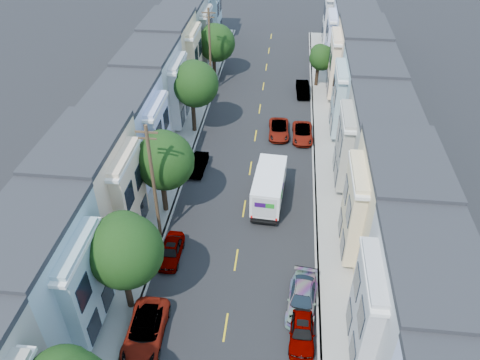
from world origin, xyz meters
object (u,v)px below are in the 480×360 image
object	(u,v)px
tree_e	(216,43)
parked_right_d	(303,89)
fedex_truck	(269,186)
parked_right_c	(302,133)
utility_pole_far	(210,51)
parked_left_d	(198,165)
parked_right_b	(302,299)
tree_far_r	(321,58)
tree_b	(124,251)
tree_d	(194,84)
utility_pole_near	(154,184)
parked_right_a	(302,330)
tree_c	(164,161)
parked_left_b	(145,331)
lead_sedan	(279,130)
parked_left_c	(171,251)

from	to	relation	value
tree_e	parked_right_d	world-z (taller)	tree_e
fedex_truck	parked_right_c	world-z (taller)	fedex_truck
utility_pole_far	parked_left_d	bearing A→B (deg)	-85.23
parked_right_b	tree_far_r	bearing A→B (deg)	92.17
fedex_truck	parked_right_d	xyz separation A→B (m)	(2.91, 21.16, -1.00)
tree_b	tree_d	xyz separation A→B (m)	(-0.00, 23.27, 0.17)
tree_e	utility_pole_near	distance (m)	30.42
tree_b	parked_right_c	size ratio (longest dim) A/B	1.72
tree_far_r	parked_right_a	size ratio (longest dim) A/B	1.26
tree_c	fedex_truck	xyz separation A→B (m)	(8.29, 2.08, -3.43)
parked_left_b	parked_right_d	bearing A→B (deg)	72.66
parked_right_a	parked_right_b	size ratio (longest dim) A/B	0.93
tree_d	utility_pole_far	size ratio (longest dim) A/B	0.79
fedex_truck	parked_right_c	xyz separation A→B (m)	(2.91, 10.84, -1.07)
tree_e	tree_far_r	world-z (taller)	tree_e
tree_c	tree_d	size ratio (longest dim) A/B	0.95
tree_c	lead_sedan	distance (m)	16.59
parked_left_c	parked_right_b	bearing A→B (deg)	-19.59
parked_left_d	parked_right_a	size ratio (longest dim) A/B	0.88
tree_far_r	lead_sedan	size ratio (longest dim) A/B	1.17
tree_far_r	parked_left_d	size ratio (longest dim) A/B	1.43
tree_b	fedex_truck	xyz separation A→B (m)	(8.29, 12.18, -3.62)
tree_d	tree_far_r	bearing A→B (deg)	43.72
tree_c	parked_right_b	bearing A→B (deg)	-38.04
tree_c	parked_right_b	xyz separation A→B (m)	(11.20, -8.77, -4.44)
utility_pole_far	parked_left_b	distance (m)	35.64
parked_right_b	tree_d	bearing A→B (deg)	122.52
tree_c	utility_pole_far	xyz separation A→B (m)	(0.00, 22.93, 0.03)
tree_b	tree_far_r	bearing A→B (deg)	69.81
parked_left_d	utility_pole_near	bearing A→B (deg)	-96.54
utility_pole_far	parked_right_d	size ratio (longest dim) A/B	2.41
tree_far_r	parked_right_d	world-z (taller)	tree_far_r
tree_e	fedex_truck	size ratio (longest dim) A/B	1.08
parked_right_a	parked_right_b	xyz separation A→B (m)	(0.00, 2.46, -0.00)
parked_left_d	tree_c	bearing A→B (deg)	-100.74
utility_pole_far	parked_left_d	size ratio (longest dim) A/B	2.70
utility_pole_near	parked_left_b	xyz separation A→B (m)	(1.40, -9.33, -4.44)
parked_left_c	parked_right_c	distance (m)	20.68
tree_d	fedex_truck	size ratio (longest dim) A/B	1.24
parked_left_d	tree_e	bearing A→B (deg)	95.87
tree_c	parked_left_b	size ratio (longest dim) A/B	1.47
tree_d	parked_right_a	xyz separation A→B (m)	(11.20, -24.41, -4.80)
parked_left_c	parked_right_c	world-z (taller)	parked_left_c
tree_e	parked_left_c	distance (m)	32.88
tree_far_r	fedex_truck	world-z (taller)	tree_far_r
tree_e	parked_left_d	bearing A→B (deg)	-86.21
tree_b	tree_far_r	world-z (taller)	tree_b
fedex_truck	tree_e	bearing A→B (deg)	111.85
tree_d	tree_e	size ratio (longest dim) A/B	1.15
utility_pole_far	parked_left_b	bearing A→B (deg)	-87.73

